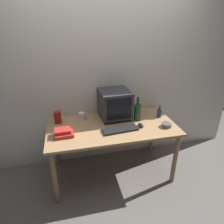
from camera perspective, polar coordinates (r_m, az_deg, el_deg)
name	(u,v)px	position (r m, az deg, el deg)	size (l,w,h in m)	color
ground_plane	(112,172)	(2.87, 0.00, -16.88)	(6.00, 6.00, 0.00)	slate
back_wall	(104,75)	(2.67, -2.29, 10.61)	(4.00, 0.08, 2.50)	silver
desk	(112,131)	(2.48, 0.00, -5.57)	(1.56, 0.81, 0.74)	tan
crt_monitor	(115,104)	(2.55, 0.76, 2.37)	(0.40, 0.41, 0.37)	#333338
keyboard	(120,129)	(2.33, 2.39, -5.02)	(0.42, 0.15, 0.02)	black
computer_mouse	(141,125)	(2.42, 8.33, -3.80)	(0.06, 0.10, 0.04)	black
bottle_tall	(137,111)	(2.53, 7.33, 0.16)	(0.08, 0.08, 0.32)	#1E4C23
bottle_short	(159,113)	(2.69, 13.50, -0.18)	(0.06, 0.06, 0.17)	navy
book_stack	(64,133)	(2.27, -13.80, -5.86)	(0.21, 0.17, 0.08)	red
mug	(82,116)	(2.59, -8.68, -1.13)	(0.12, 0.08, 0.09)	white
cd_spindle	(166,125)	(2.48, 15.47, -3.62)	(0.12, 0.12, 0.04)	#595B66
metal_canister	(58,117)	(2.55, -15.40, -1.48)	(0.09, 0.09, 0.15)	#A51E19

